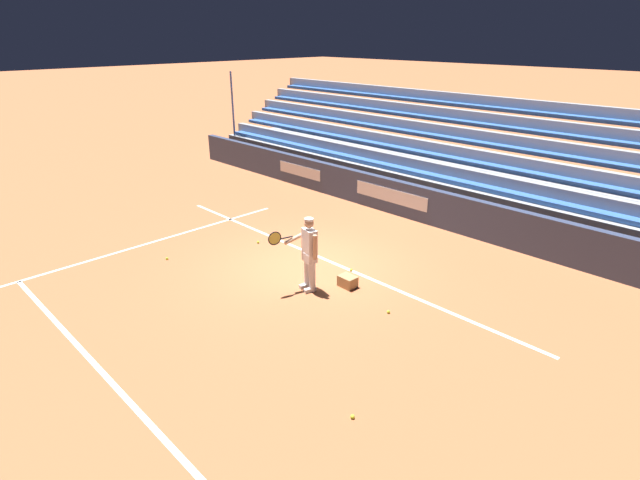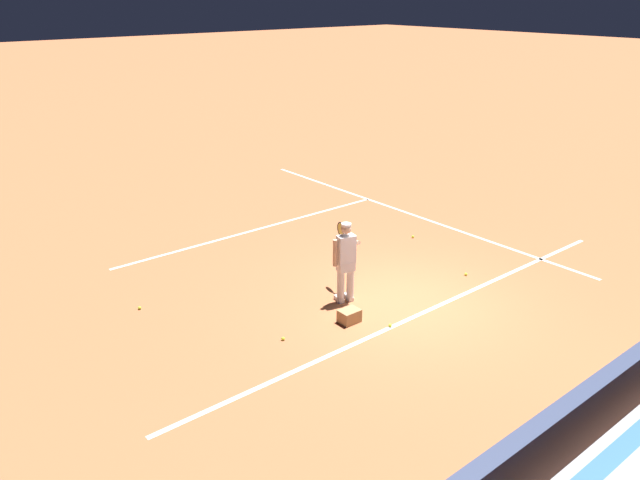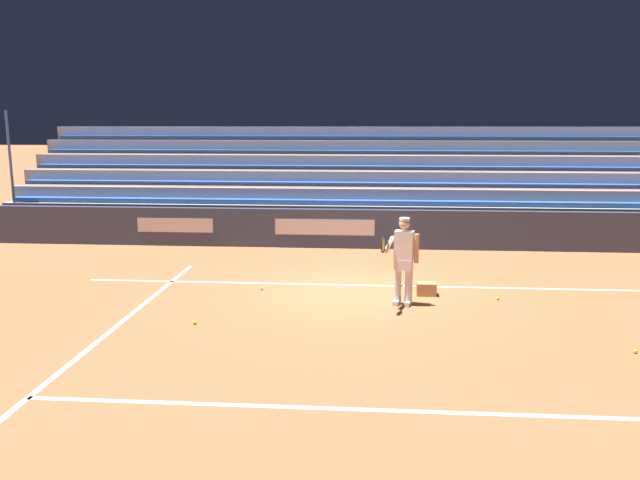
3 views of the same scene
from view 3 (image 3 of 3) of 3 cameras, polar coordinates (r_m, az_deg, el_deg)
The scene contains 13 objects.
ground_plane at distance 13.20m, azimuth 3.22°, elevation -4.70°, with size 160.00×160.00×0.00m, color #B7663D.
court_baseline_white at distance 13.69m, azimuth 3.27°, elevation -4.13°, with size 12.00×0.10×0.01m, color white.
court_sideline_white at distance 10.37m, azimuth -21.05°, elevation -9.81°, with size 0.10×12.00×0.01m, color white.
court_service_line_white at distance 8.04m, azimuth 2.31°, elevation -15.18°, with size 8.22×0.10×0.01m, color white.
back_wall_sponsor_board at distance 17.59m, azimuth 3.54°, elevation 1.03°, with size 22.76×0.25×1.10m.
bleacher_stand at distance 20.15m, azimuth 3.70°, elevation 2.98°, with size 21.62×4.00×3.85m.
tennis_player at distance 12.14m, azimuth 7.61°, elevation -1.82°, with size 0.75×0.95×1.71m.
ball_box_cardboard at distance 13.06m, azimuth 9.69°, elevation -4.43°, with size 0.40×0.30×0.26m, color #A87F51.
tennis_ball_on_baseline at distance 13.32m, azimuth -5.38°, elevation -4.45°, with size 0.07×0.07×0.07m, color #CCE533.
tennis_ball_far_right at distance 11.30m, azimuth -11.40°, elevation -7.41°, with size 0.07×0.07×0.07m, color #CCE533.
tennis_ball_stray_back at distance 10.92m, azimuth 26.87°, elevation -9.06°, with size 0.07×0.07×0.07m, color #CCE533.
tennis_ball_by_box at distance 13.67m, azimuth 7.47°, elevation -4.09°, with size 0.07×0.07×0.07m, color #CCE533.
tennis_ball_near_player at distance 13.04m, azimuth 15.95°, elevation -5.16°, with size 0.07×0.07×0.07m, color #CCE533.
Camera 3 is at (-0.25, 12.72, 3.52)m, focal length 35.00 mm.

